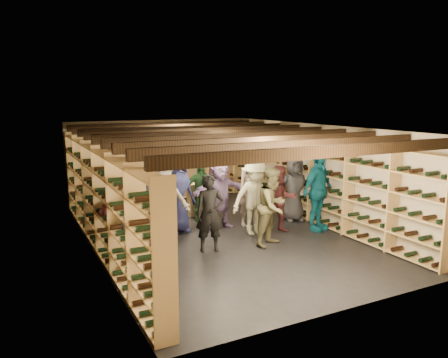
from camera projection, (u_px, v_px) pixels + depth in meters
The scene contains 23 objects.
ground at pixel (220, 235), 9.82m from camera, with size 8.00×8.00×0.00m, color black.
walls at pixel (220, 183), 9.61m from camera, with size 5.52×8.02×2.40m.
ceiling at pixel (220, 128), 9.39m from camera, with size 5.50×8.00×0.01m, color beige.
ceiling_joists at pixel (220, 134), 9.41m from camera, with size 5.40×7.12×0.18m.
wine_rack_left at pixel (102, 200), 8.49m from camera, with size 0.32×7.50×2.15m.
wine_rack_right at pixel (313, 179), 10.76m from camera, with size 0.32×7.50×2.15m.
wine_rack_back at pixel (163, 165), 12.99m from camera, with size 4.70×0.30×2.15m.
crate_stack_left at pixel (197, 199), 11.42m from camera, with size 0.55×0.41×0.85m.
crate_stack_right at pixel (204, 200), 12.12m from camera, with size 0.52×0.35×0.51m.
crate_loose at pixel (196, 210), 11.70m from camera, with size 0.50×0.33×0.17m, color tan.
person_0 at pixel (140, 222), 7.58m from camera, with size 0.88×0.57×1.80m, color black.
person_1 at pixel (210, 214), 8.65m from camera, with size 0.57×0.37×1.55m, color black.
person_2 at pixel (273, 206), 9.03m from camera, with size 0.80×0.62×1.64m, color brown.
person_3 at pixel (255, 197), 9.75m from camera, with size 1.10×0.63×1.70m, color #BEBE95.
person_4 at pixel (318, 191), 10.02m from camera, with size 1.09×0.46×1.87m, color #0E5A6E.
person_5 at pixel (131, 208), 8.66m from camera, with size 1.62×0.52×1.75m, color brown.
person_6 at pixel (176, 192), 9.86m from camera, with size 0.93×0.60×1.90m, color #1B1F48.
person_7 at pixel (251, 190), 10.42m from camera, with size 0.63×0.42×1.74m, color gray.
person_8 at pixel (280, 199), 9.88m from camera, with size 0.75×0.58×1.54m, color #491E21.
person_9 at pixel (162, 199), 9.38m from camera, with size 1.17×0.67×1.81m, color #B9AEA7.
person_10 at pixel (200, 191), 10.87m from camera, with size 0.89×0.37×1.51m, color #234C25.
person_11 at pixel (220, 193), 10.21m from camera, with size 1.56×0.50×1.69m, color slate.
person_12 at pixel (294, 189), 10.85m from camera, with size 0.79×0.51×1.61m, color #2D2D31.
Camera 1 is at (-4.15, -8.47, 3.02)m, focal length 35.00 mm.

